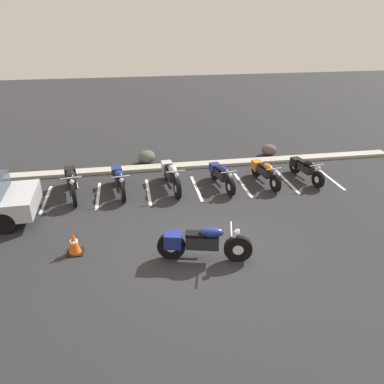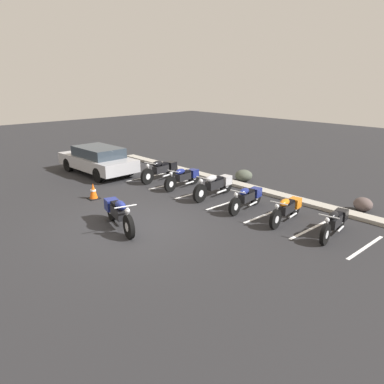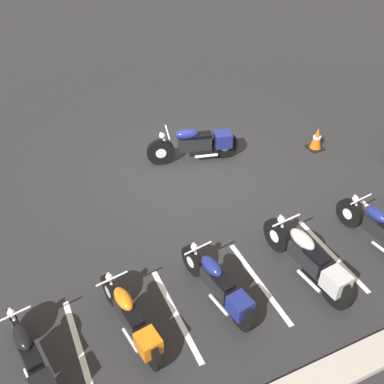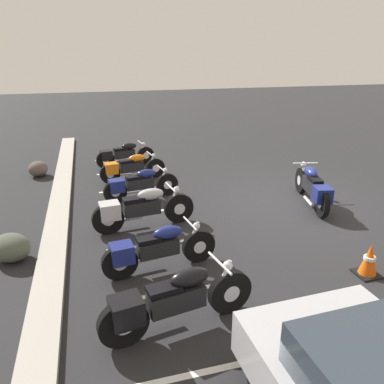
{
  "view_description": "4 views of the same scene",
  "coord_description": "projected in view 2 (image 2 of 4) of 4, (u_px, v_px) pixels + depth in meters",
  "views": [
    {
      "loc": [
        -1.8,
        -7.87,
        5.48
      ],
      "look_at": [
        -0.2,
        1.26,
        1.06
      ],
      "focal_mm": 35.0,
      "sensor_mm": 36.0,
      "label": 1
    },
    {
      "loc": [
        9.0,
        -5.9,
        4.35
      ],
      "look_at": [
        -0.23,
        2.58,
        0.52
      ],
      "focal_mm": 35.0,
      "sensor_mm": 36.0,
      "label": 2
    },
    {
      "loc": [
        3.81,
        8.17,
        6.43
      ],
      "look_at": [
        0.78,
        1.63,
        0.74
      ],
      "focal_mm": 42.0,
      "sensor_mm": 36.0,
      "label": 3
    },
    {
      "loc": [
        -7.95,
        4.9,
        3.68
      ],
      "look_at": [
        0.28,
        2.6,
        0.45
      ],
      "focal_mm": 35.0,
      "sensor_mm": 36.0,
      "label": 4
    }
  ],
  "objects": [
    {
      "name": "stall_line_1",
      "position": [
        169.0,
        185.0,
        15.92
      ],
      "size": [
        0.1,
        2.1,
        0.0
      ],
      "primitive_type": "cube",
      "color": "white",
      "rests_on": "ground"
    },
    {
      "name": "stall_line_4",
      "position": [
        264.0,
        215.0,
        12.38
      ],
      "size": [
        0.1,
        2.1,
        0.0
      ],
      "primitive_type": "cube",
      "color": "white",
      "rests_on": "ground"
    },
    {
      "name": "parked_bike_4",
      "position": [
        287.0,
        208.0,
        11.76
      ],
      "size": [
        0.65,
        2.0,
        0.79
      ],
      "rotation": [
        0.0,
        0.0,
        -1.42
      ],
      "color": "black",
      "rests_on": "ground"
    },
    {
      "name": "ground",
      "position": [
        135.0,
        227.0,
        11.42
      ],
      "size": [
        60.0,
        60.0,
        0.0
      ],
      "primitive_type": "plane",
      "color": "#262628"
    },
    {
      "name": "stall_line_5",
      "position": [
        310.0,
        229.0,
        11.21
      ],
      "size": [
        0.1,
        2.1,
        0.0
      ],
      "primitive_type": "cube",
      "color": "white",
      "rests_on": "ground"
    },
    {
      "name": "motorcycle_navy_featured",
      "position": [
        118.0,
        212.0,
        11.25
      ],
      "size": [
        2.28,
        0.89,
        0.91
      ],
      "rotation": [
        0.0,
        0.0,
        -0.24
      ],
      "color": "black",
      "rests_on": "ground"
    },
    {
      "name": "parked_bike_1",
      "position": [
        184.0,
        177.0,
        15.44
      ],
      "size": [
        0.65,
        2.09,
        0.82
      ],
      "rotation": [
        0.0,
        0.0,
        -1.44
      ],
      "color": "black",
      "rests_on": "ground"
    },
    {
      "name": "stall_line_0",
      "position": [
        146.0,
        177.0,
        17.09
      ],
      "size": [
        0.1,
        2.1,
        0.0
      ],
      "primitive_type": "cube",
      "color": "white",
      "rests_on": "ground"
    },
    {
      "name": "concrete_curb",
      "position": [
        254.0,
        189.0,
        15.15
      ],
      "size": [
        18.0,
        0.5,
        0.12
      ],
      "primitive_type": "cube",
      "color": "#A8A399",
      "rests_on": "ground"
    },
    {
      "name": "landscape_rock_0",
      "position": [
        363.0,
        204.0,
        12.72
      ],
      "size": [
        0.75,
        0.7,
        0.47
      ],
      "primitive_type": "ellipsoid",
      "rotation": [
        0.0,
        0.0,
        2.92
      ],
      "color": "#564846",
      "rests_on": "ground"
    },
    {
      "name": "parked_bike_3",
      "position": [
        247.0,
        197.0,
        12.86
      ],
      "size": [
        0.66,
        2.02,
        0.8
      ],
      "rotation": [
        0.0,
        0.0,
        -1.41
      ],
      "color": "black",
      "rests_on": "ground"
    },
    {
      "name": "traffic_cone",
      "position": [
        93.0,
        192.0,
        13.98
      ],
      "size": [
        0.4,
        0.4,
        0.6
      ],
      "color": "black",
      "rests_on": "ground"
    },
    {
      "name": "stall_line_6",
      "position": [
        366.0,
        247.0,
        10.03
      ],
      "size": [
        0.1,
        2.1,
        0.0
      ],
      "primitive_type": "cube",
      "color": "white",
      "rests_on": "ground"
    },
    {
      "name": "car_silver",
      "position": [
        98.0,
        159.0,
        17.58
      ],
      "size": [
        4.36,
        1.94,
        1.29
      ],
      "rotation": [
        0.0,
        0.0,
        3.17
      ],
      "color": "black",
      "rests_on": "ground"
    },
    {
      "name": "parked_bike_5",
      "position": [
        335.0,
        221.0,
        10.69
      ],
      "size": [
        0.67,
        1.98,
        0.79
      ],
      "rotation": [
        0.0,
        0.0,
        -1.4
      ],
      "color": "black",
      "rests_on": "ground"
    },
    {
      "name": "parked_bike_0",
      "position": [
        162.0,
        169.0,
        16.55
      ],
      "size": [
        0.77,
        2.29,
        0.9
      ],
      "rotation": [
        0.0,
        0.0,
        -1.4
      ],
      "color": "black",
      "rests_on": "ground"
    },
    {
      "name": "landscape_rock_1",
      "position": [
        244.0,
        176.0,
        16.36
      ],
      "size": [
        0.97,
        0.98,
        0.52
      ],
      "primitive_type": "ellipsoid",
      "rotation": [
        0.0,
        0.0,
        0.84
      ],
      "color": "#4A5145",
      "rests_on": "ground"
    },
    {
      "name": "stall_line_2",
      "position": [
        195.0,
        193.0,
        14.74
      ],
      "size": [
        0.1,
        2.1,
        0.0
      ],
      "primitive_type": "cube",
      "color": "white",
      "rests_on": "ground"
    },
    {
      "name": "stall_line_3",
      "position": [
        227.0,
        203.0,
        13.56
      ],
      "size": [
        0.1,
        2.1,
        0.0
      ],
      "primitive_type": "cube",
      "color": "white",
      "rests_on": "ground"
    },
    {
      "name": "parked_bike_2",
      "position": [
        216.0,
        184.0,
        14.2
      ],
      "size": [
        0.67,
        2.27,
        0.89
      ],
      "rotation": [
        0.0,
        0.0,
        -1.47
      ],
      "color": "black",
      "rests_on": "ground"
    }
  ]
}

